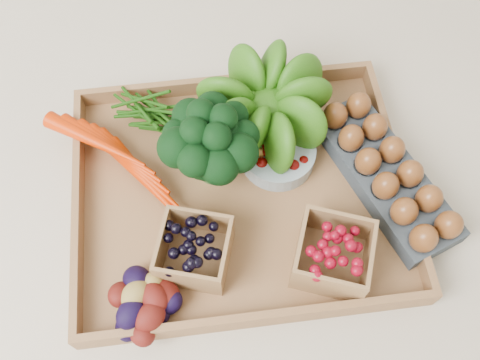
{
  "coord_description": "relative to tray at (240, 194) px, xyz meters",
  "views": [
    {
      "loc": [
        -0.05,
        -0.4,
        0.83
      ],
      "look_at": [
        0.0,
        0.0,
        0.06
      ],
      "focal_mm": 40.0,
      "sensor_mm": 36.0,
      "label": 1
    }
  ],
  "objects": [
    {
      "name": "carrots",
      "position": [
        -0.18,
        0.07,
        0.03
      ],
      "size": [
        0.2,
        0.15,
        0.05
      ],
      "primitive_type": null,
      "color": "red",
      "rests_on": "tray"
    },
    {
      "name": "lettuce",
      "position": [
        0.06,
        0.12,
        0.08
      ],
      "size": [
        0.15,
        0.15,
        0.15
      ],
      "primitive_type": "sphere",
      "color": "#1F580D",
      "rests_on": "tray"
    },
    {
      "name": "broccoli",
      "position": [
        -0.04,
        0.04,
        0.07
      ],
      "size": [
        0.16,
        0.16,
        0.12
      ],
      "primitive_type": null,
      "color": "black",
      "rests_on": "tray"
    },
    {
      "name": "ground",
      "position": [
        0.0,
        0.0,
        -0.01
      ],
      "size": [
        4.0,
        4.0,
        0.0
      ],
      "primitive_type": "plane",
      "color": "beige",
      "rests_on": "ground"
    },
    {
      "name": "cherry_bowl",
      "position": [
        0.07,
        0.06,
        0.02
      ],
      "size": [
        0.13,
        0.13,
        0.03
      ],
      "primitive_type": "cylinder",
      "color": "#8C9EA5",
      "rests_on": "tray"
    },
    {
      "name": "punnet_raspberry",
      "position": [
        0.13,
        -0.14,
        0.05
      ],
      "size": [
        0.14,
        0.14,
        0.08
      ],
      "primitive_type": "cube",
      "rotation": [
        0.0,
        0.0,
        -0.37
      ],
      "color": "maroon",
      "rests_on": "tray"
    },
    {
      "name": "tray",
      "position": [
        0.0,
        0.0,
        0.0
      ],
      "size": [
        0.55,
        0.45,
        0.01
      ],
      "primitive_type": "cube",
      "color": "olive",
      "rests_on": "ground"
    },
    {
      "name": "potatoes",
      "position": [
        -0.17,
        -0.18,
        0.04
      ],
      "size": [
        0.13,
        0.13,
        0.07
      ],
      "primitive_type": null,
      "color": "#460E0B",
      "rests_on": "tray"
    },
    {
      "name": "egg_carton",
      "position": [
        0.25,
        -0.01,
        0.03
      ],
      "size": [
        0.21,
        0.32,
        0.04
      ],
      "primitive_type": "cube",
      "rotation": [
        0.0,
        0.0,
        0.35
      ],
      "color": "#363E45",
      "rests_on": "tray"
    },
    {
      "name": "punnet_blackberry",
      "position": [
        -0.08,
        -0.11,
        0.04
      ],
      "size": [
        0.13,
        0.13,
        0.07
      ],
      "primitive_type": "cube",
      "rotation": [
        0.0,
        0.0,
        -0.3
      ],
      "color": "black",
      "rests_on": "tray"
    }
  ]
}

